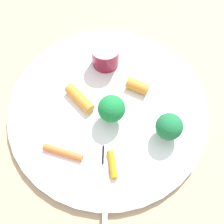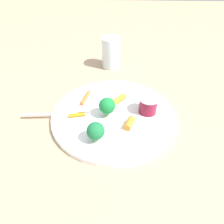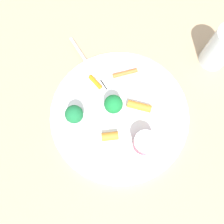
% 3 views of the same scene
% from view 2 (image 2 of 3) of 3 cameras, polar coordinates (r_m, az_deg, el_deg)
% --- Properties ---
extents(ground_plane, '(2.40, 2.40, 0.00)m').
position_cam_2_polar(ground_plane, '(0.55, 0.44, -1.36)').
color(ground_plane, tan).
extents(plate, '(0.31, 0.31, 0.01)m').
position_cam_2_polar(plate, '(0.54, 0.44, -0.89)').
color(plate, white).
rests_on(plate, ground_plane).
extents(sauce_cup, '(0.05, 0.05, 0.04)m').
position_cam_2_polar(sauce_cup, '(0.54, 9.58, 1.85)').
color(sauce_cup, maroon).
rests_on(sauce_cup, plate).
extents(broccoli_floret_0, '(0.04, 0.04, 0.05)m').
position_cam_2_polar(broccoli_floret_0, '(0.51, -1.31, 1.65)').
color(broccoli_floret_0, '#8AAE63').
rests_on(broccoli_floret_0, plate).
extents(broccoli_floret_1, '(0.04, 0.04, 0.05)m').
position_cam_2_polar(broccoli_floret_1, '(0.46, -4.38, -5.09)').
color(broccoli_floret_1, '#95A966').
rests_on(broccoli_floret_1, plate).
extents(carrot_stick_0, '(0.05, 0.05, 0.02)m').
position_cam_2_polar(carrot_stick_0, '(0.57, 1.47, 3.14)').
color(carrot_stick_0, orange).
rests_on(carrot_stick_0, plate).
extents(carrot_stick_1, '(0.04, 0.02, 0.01)m').
position_cam_2_polar(carrot_stick_1, '(0.53, -9.31, -0.78)').
color(carrot_stick_1, orange).
rests_on(carrot_stick_1, plate).
extents(carrot_stick_2, '(0.03, 0.04, 0.02)m').
position_cam_2_polar(carrot_stick_2, '(0.50, 4.64, -3.02)').
color(carrot_stick_2, orange).
rests_on(carrot_stick_2, plate).
extents(carrot_stick_3, '(0.02, 0.06, 0.01)m').
position_cam_2_polar(carrot_stick_3, '(0.59, -7.03, 3.79)').
color(carrot_stick_3, orange).
rests_on(carrot_stick_3, plate).
extents(fork, '(0.17, 0.02, 0.00)m').
position_cam_2_polar(fork, '(0.55, -14.37, -0.56)').
color(fork, silver).
rests_on(fork, plate).
extents(drinking_glass, '(0.06, 0.06, 0.10)m').
position_cam_2_polar(drinking_glass, '(0.75, -0.22, 15.47)').
color(drinking_glass, silver).
rests_on(drinking_glass, ground_plane).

